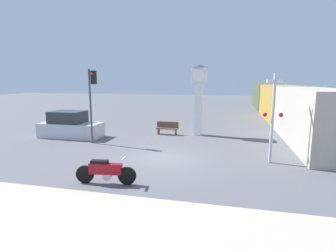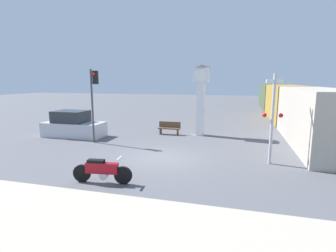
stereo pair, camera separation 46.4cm
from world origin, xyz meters
name	(u,v)px [view 1 (the left image)]	position (x,y,z in m)	size (l,w,h in m)	color
ground_plane	(161,158)	(0.00, 0.00, 0.00)	(120.00, 120.00, 0.00)	#56565B
motorcycle	(106,171)	(-1.18, -3.76, 0.49)	(2.32, 0.55, 1.02)	black
clock_tower	(199,89)	(1.11, 6.13, 3.27)	(1.23, 1.23, 4.94)	white
freight_train	(279,102)	(8.18, 16.39, 1.70)	(2.80, 33.20, 3.40)	#ADA393
traffic_light	(92,93)	(-4.90, 2.09, 3.11)	(0.50, 0.35, 4.55)	#47474C
railroad_crossing_signal	(273,115)	(5.22, 0.43, 2.27)	(0.90, 0.82, 4.19)	#B7B7BC
bench	(167,128)	(-1.08, 5.79, 0.49)	(1.60, 0.44, 0.92)	brown
parked_car	(70,126)	(-7.39, 3.36, 0.75)	(4.20, 1.81, 1.80)	silver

